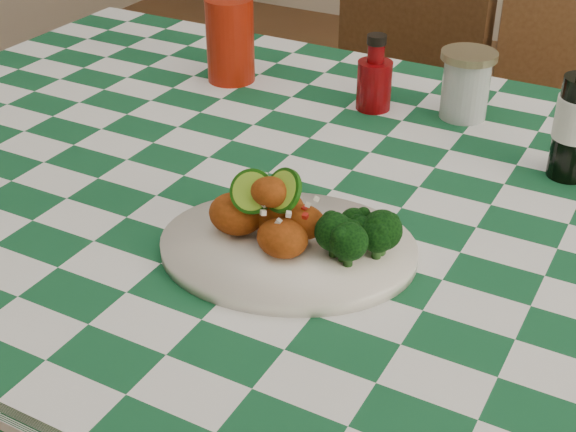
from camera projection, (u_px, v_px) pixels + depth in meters
The scene contains 9 objects.
dining_table at pixel (326, 398), 1.32m from camera, with size 1.66×1.06×0.79m, color #13502B, non-canonical shape.
plate at pixel (288, 248), 0.97m from camera, with size 0.31×0.24×0.02m, color silver, non-canonical shape.
fried_chicken_pile at pixel (274, 209), 0.95m from camera, with size 0.13×0.10×0.08m, color #93390E, non-canonical shape.
broccoli_side at pixel (358, 237), 0.92m from camera, with size 0.07×0.07×0.05m, color black, non-canonical shape.
red_tumbler at pixel (230, 40), 1.42m from camera, with size 0.09×0.09×0.15m, color #991908.
ketchup_bottle at pixel (375, 72), 1.32m from camera, with size 0.06×0.06×0.13m, color #6C0508, non-canonical shape.
mason_jar at pixel (466, 85), 1.29m from camera, with size 0.09×0.09×0.11m, color #B2BCBA, non-canonical shape.
wooden_chair_left at pixel (357, 163), 1.92m from camera, with size 0.40×0.42×0.89m, color #472814, non-canonical shape.
wooden_chair_right at pixel (569, 219), 1.73m from camera, with size 0.39×0.41×0.86m, color #472814, non-canonical shape.
Camera 1 is at (0.41, -0.88, 1.33)m, focal length 50.00 mm.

